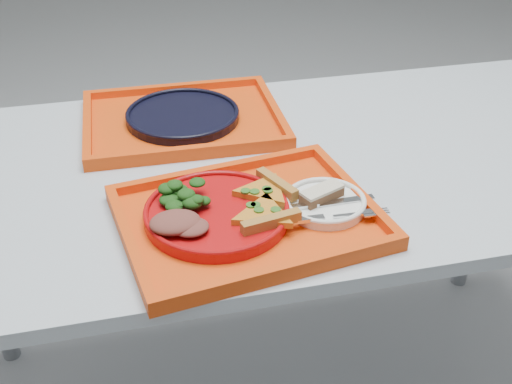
% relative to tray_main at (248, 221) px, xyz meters
% --- Properties ---
extents(table, '(1.60, 0.80, 0.75)m').
position_rel_tray_main_xyz_m(table, '(0.12, 0.21, -0.08)').
color(table, '#A5ADB9').
rests_on(table, ground).
extents(tray_main, '(0.50, 0.41, 0.01)m').
position_rel_tray_main_xyz_m(tray_main, '(0.00, 0.00, 0.00)').
color(tray_main, '#DA3E0B').
rests_on(tray_main, table).
extents(tray_far, '(0.46, 0.36, 0.01)m').
position_rel_tray_main_xyz_m(tray_far, '(-0.06, 0.42, 0.00)').
color(tray_far, '#DA3E0B').
rests_on(tray_far, table).
extents(dinner_plate, '(0.26, 0.26, 0.02)m').
position_rel_tray_main_xyz_m(dinner_plate, '(-0.05, 0.01, 0.02)').
color(dinner_plate, '#AA0B0C').
rests_on(dinner_plate, tray_main).
extents(side_plate, '(0.15, 0.15, 0.01)m').
position_rel_tray_main_xyz_m(side_plate, '(0.14, 0.00, 0.01)').
color(side_plate, white).
rests_on(side_plate, tray_main).
extents(navy_plate, '(0.26, 0.26, 0.02)m').
position_rel_tray_main_xyz_m(navy_plate, '(-0.06, 0.42, 0.01)').
color(navy_plate, black).
rests_on(navy_plate, tray_far).
extents(pizza_slice_a, '(0.13, 0.14, 0.02)m').
position_rel_tray_main_xyz_m(pizza_slice_a, '(0.02, -0.03, 0.03)').
color(pizza_slice_a, gold).
rests_on(pizza_slice_a, dinner_plate).
extents(pizza_slice_b, '(0.15, 0.14, 0.02)m').
position_rel_tray_main_xyz_m(pizza_slice_b, '(0.04, 0.04, 0.03)').
color(pizza_slice_b, gold).
rests_on(pizza_slice_b, dinner_plate).
extents(salad_heap, '(0.09, 0.08, 0.05)m').
position_rel_tray_main_xyz_m(salad_heap, '(-0.10, 0.05, 0.05)').
color(salad_heap, black).
rests_on(salad_heap, dinner_plate).
extents(meat_portion, '(0.09, 0.07, 0.03)m').
position_rel_tray_main_xyz_m(meat_portion, '(-0.13, -0.03, 0.04)').
color(meat_portion, brown).
rests_on(meat_portion, dinner_plate).
extents(dessert_bar, '(0.09, 0.06, 0.02)m').
position_rel_tray_main_xyz_m(dessert_bar, '(0.14, 0.01, 0.03)').
color(dessert_bar, '#502D1A').
rests_on(dessert_bar, side_plate).
extents(knife, '(0.19, 0.02, 0.01)m').
position_rel_tray_main_xyz_m(knife, '(0.14, -0.01, 0.02)').
color(knife, silver).
rests_on(knife, side_plate).
extents(fork, '(0.19, 0.03, 0.01)m').
position_rel_tray_main_xyz_m(fork, '(0.14, -0.05, 0.02)').
color(fork, silver).
rests_on(fork, side_plate).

